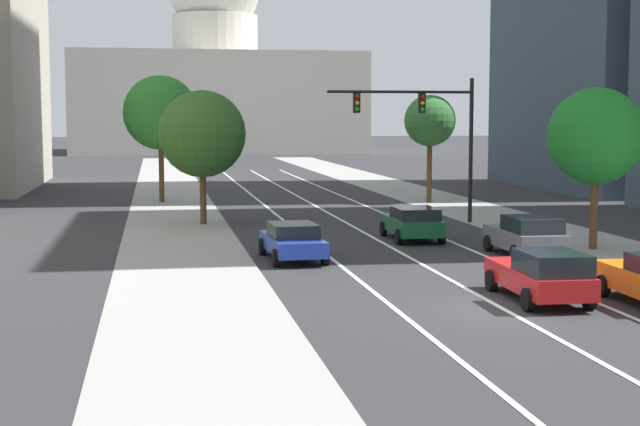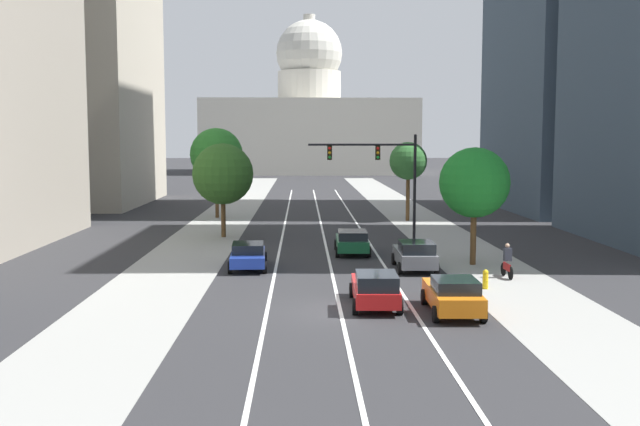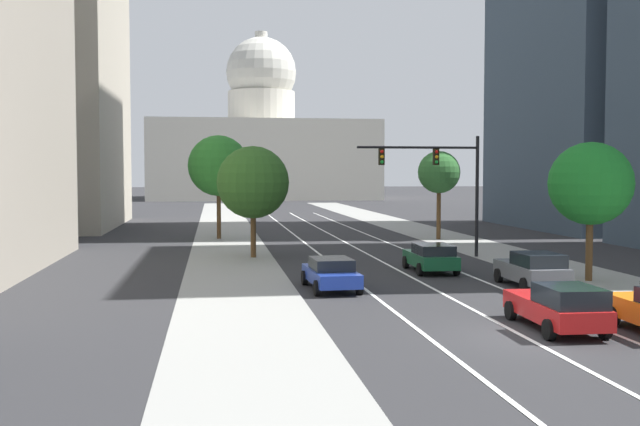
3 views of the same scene
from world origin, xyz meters
The scene contains 16 objects.
ground_plane centered at (0.00, 40.00, 0.00)m, with size 400.00×400.00×0.00m, color #2B2B2D.
sidewalk_left centered at (-8.32, 35.00, 0.01)m, with size 4.94×130.00×0.01m, color gray.
sidewalk_right centered at (8.32, 35.00, 0.01)m, with size 4.94×130.00×0.01m, color gray.
lane_stripe_left centered at (-2.93, 25.00, 0.01)m, with size 0.16×90.00×0.01m, color white.
lane_stripe_center centered at (0.00, 25.00, 0.01)m, with size 0.16×90.00×0.01m, color white.
lane_stripe_right centered at (2.93, 25.00, 0.01)m, with size 0.16×90.00×0.01m, color white.
capitol_building centered at (0.00, 123.86, 9.74)m, with size 42.05×29.68×32.15m.
car_blue centered at (-4.39, 9.79, 0.72)m, with size 2.16×4.52×1.37m.
car_red centered at (1.46, 0.63, 0.79)m, with size 2.06×4.62×1.53m.
car_gray centered at (4.39, 9.10, 0.81)m, with size 2.11×4.39×1.57m.
car_green centered at (1.46, 14.60, 0.77)m, with size 2.12×4.38×1.44m.
traffic_signal_mast centered at (3.94, 20.94, 5.00)m, with size 7.36×0.39×7.15m.
street_tree_mid_left centered at (-8.95, 35.16, 5.50)m, with size 4.58×4.58×7.81m.
street_tree_near_left centered at (-7.03, 22.36, 4.42)m, with size 4.25×4.25×6.56m.
street_tree_mid_right centered at (7.34, 32.34, 4.99)m, with size 3.15×3.15×6.61m.
street_tree_near_right centered at (7.80, 10.65, 4.48)m, with size 3.82×3.82×6.41m.
Camera 1 is at (-9.32, -24.89, 5.23)m, focal length 54.02 mm.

